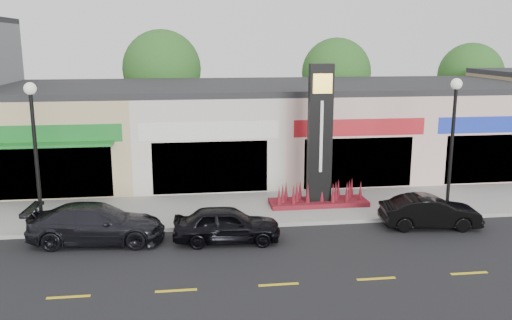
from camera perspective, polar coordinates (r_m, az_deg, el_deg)
The scene contains 16 objects.
ground at distance 19.14m, azimuth 0.81°, elevation -9.17°, with size 120.00×120.00×0.00m, color black.
sidewalk at distance 23.18m, azimuth -0.77°, elevation -5.07°, with size 52.00×4.30×0.15m, color gray.
curb at distance 21.07m, azimuth -0.03°, elevation -6.89°, with size 52.00×0.20×0.15m, color gray.
shop_beige at distance 30.02m, azimuth -18.84°, elevation 2.85°, with size 7.00×10.85×4.80m.
shop_cream at distance 29.47m, azimuth -5.35°, elevation 3.29°, with size 7.00×10.01×4.80m.
shop_pink_w at distance 30.55m, azimuth 7.90°, elevation 3.55°, with size 7.00×10.01×4.80m.
shop_pink_e at distance 33.11m, azimuth 19.69°, elevation 3.62°, with size 7.00×10.01×4.80m.
tree_rear_west at distance 37.18m, azimuth -9.88°, elevation 9.42°, with size 5.20×5.20×7.83m.
tree_rear_mid at distance 38.66m, azimuth 8.44°, elevation 9.08°, with size 4.80×4.80×7.29m.
tree_rear_east at distance 42.53m, azimuth 21.63°, elevation 8.30°, with size 4.60×4.60×6.94m.
lamp_west_near at distance 21.11m, azimuth -22.26°, elevation 1.76°, with size 0.44×0.44×5.47m.
lamp_east_near at distance 23.02m, azimuth 20.00°, elevation 2.76°, with size 0.44×0.44×5.47m.
pylon_sign at distance 23.02m, azimuth 6.69°, elevation 0.38°, with size 4.20×1.30×6.00m.
car_dark_sedan at distance 20.19m, azimuth -16.42°, elevation -6.44°, with size 4.77×1.94×1.39m, color black.
car_black_sedan at distance 19.47m, azimuth -3.09°, elevation -6.77°, with size 3.81×1.53×1.30m, color black.
car_black_conv at distance 21.94m, azimuth 17.84°, elevation -5.23°, with size 3.74×1.31×1.23m, color black.
Camera 1 is at (-2.63, -17.61, 7.04)m, focal length 38.00 mm.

